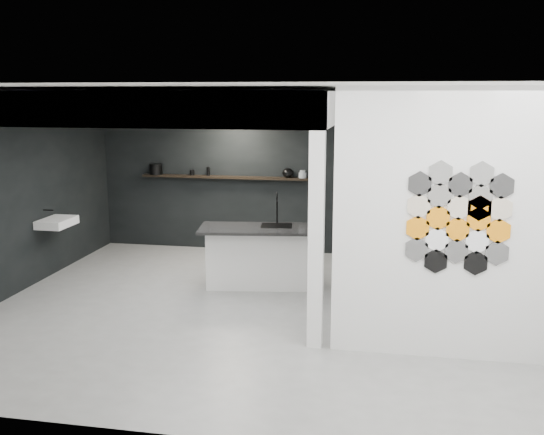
% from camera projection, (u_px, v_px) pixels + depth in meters
% --- Properties ---
extents(floor, '(7.00, 6.00, 0.01)m').
position_uv_depth(floor, '(260.00, 310.00, 7.79)').
color(floor, slate).
extents(partition_panel, '(2.45, 0.15, 2.80)m').
position_uv_depth(partition_panel, '(454.00, 226.00, 6.14)').
color(partition_panel, silver).
rests_on(partition_panel, floor).
extents(bay_clad_back, '(4.40, 0.04, 2.35)m').
position_uv_depth(bay_clad_back, '(222.00, 183.00, 10.64)').
color(bay_clad_back, black).
rests_on(bay_clad_back, floor).
extents(bay_clad_left, '(0.04, 4.00, 2.35)m').
position_uv_depth(bay_clad_left, '(48.00, 198.00, 9.14)').
color(bay_clad_left, black).
rests_on(bay_clad_left, floor).
extents(bulkhead, '(4.40, 4.00, 0.40)m').
position_uv_depth(bulkhead, '(183.00, 106.00, 8.47)').
color(bulkhead, silver).
rests_on(bulkhead, corner_column).
extents(corner_column, '(0.16, 0.16, 2.35)m').
position_uv_depth(corner_column, '(316.00, 242.00, 6.44)').
color(corner_column, silver).
rests_on(corner_column, floor).
extents(fascia_beam, '(4.40, 0.16, 0.40)m').
position_uv_depth(fascia_beam, '(126.00, 110.00, 6.62)').
color(fascia_beam, silver).
rests_on(fascia_beam, corner_column).
extents(wall_basin, '(0.40, 0.60, 0.12)m').
position_uv_depth(wall_basin, '(57.00, 222.00, 8.97)').
color(wall_basin, silver).
rests_on(wall_basin, bay_clad_left).
extents(display_shelf, '(3.00, 0.15, 0.04)m').
position_uv_depth(display_shelf, '(225.00, 177.00, 10.50)').
color(display_shelf, black).
rests_on(display_shelf, bay_clad_back).
extents(kitchen_island, '(1.75, 0.96, 1.34)m').
position_uv_depth(kitchen_island, '(259.00, 255.00, 8.65)').
color(kitchen_island, silver).
rests_on(kitchen_island, floor).
extents(stockpot, '(0.29, 0.29, 0.19)m').
position_uv_depth(stockpot, '(156.00, 169.00, 10.70)').
color(stockpot, black).
rests_on(stockpot, display_shelf).
extents(kettle, '(0.22, 0.22, 0.16)m').
position_uv_depth(kettle, '(288.00, 173.00, 10.28)').
color(kettle, black).
rests_on(kettle, display_shelf).
extents(glass_bowl, '(0.16, 0.16, 0.10)m').
position_uv_depth(glass_bowl, '(303.00, 175.00, 10.24)').
color(glass_bowl, gray).
rests_on(glass_bowl, display_shelf).
extents(glass_vase, '(0.11, 0.11, 0.13)m').
position_uv_depth(glass_vase, '(303.00, 174.00, 10.24)').
color(glass_vase, gray).
rests_on(glass_vase, display_shelf).
extents(bottle_dark, '(0.06, 0.06, 0.15)m').
position_uv_depth(bottle_dark, '(208.00, 171.00, 10.54)').
color(bottle_dark, black).
rests_on(bottle_dark, display_shelf).
extents(utensil_cup, '(0.09, 0.09, 0.10)m').
position_uv_depth(utensil_cup, '(192.00, 172.00, 10.59)').
color(utensil_cup, black).
rests_on(utensil_cup, display_shelf).
extents(hex_tile_cluster, '(1.04, 0.02, 1.16)m').
position_uv_depth(hex_tile_cluster, '(459.00, 218.00, 6.03)').
color(hex_tile_cluster, black).
rests_on(hex_tile_cluster, partition_panel).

